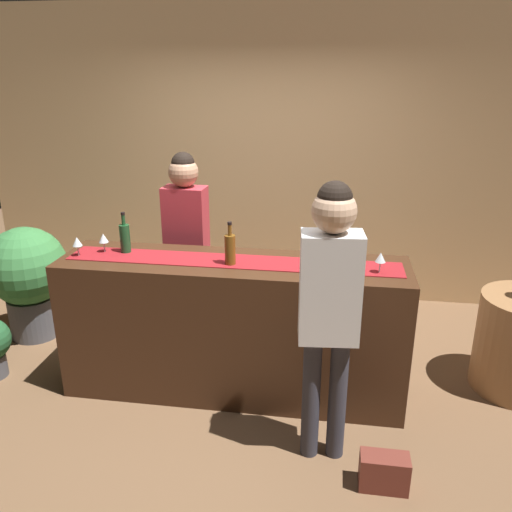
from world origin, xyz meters
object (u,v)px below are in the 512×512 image
at_px(wine_bottle_amber, 230,249).
at_px(bartender, 186,232).
at_px(wine_glass_mid_counter, 103,239).
at_px(wine_glass_far_end, 380,258).
at_px(customer_sipping, 330,296).
at_px(handbag, 384,472).
at_px(potted_plant_tall, 28,275).
at_px(wine_glass_near_customer, 77,242).
at_px(wine_bottle_green, 125,238).

distance_m(wine_bottle_amber, bartender, 0.81).
height_order(wine_glass_mid_counter, wine_glass_far_end, same).
bearing_deg(bartender, customer_sipping, 137.11).
bearing_deg(wine_bottle_amber, handbag, -37.09).
bearing_deg(handbag, wine_glass_far_end, 93.39).
height_order(wine_bottle_amber, bartender, bartender).
bearing_deg(wine_glass_far_end, potted_plant_tall, 167.94).
height_order(wine_bottle_amber, customer_sipping, customer_sipping).
distance_m(wine_glass_near_customer, wine_glass_far_end, 2.10).
relative_size(bartender, handbag, 6.02).
bearing_deg(wine_glass_far_end, customer_sipping, -120.03).
height_order(customer_sipping, handbag, customer_sipping).
bearing_deg(potted_plant_tall, wine_glass_far_end, -12.06).
bearing_deg(potted_plant_tall, handbag, -25.27).
relative_size(wine_glass_near_customer, customer_sipping, 0.08).
bearing_deg(customer_sipping, handbag, -38.77).
bearing_deg(wine_glass_mid_counter, wine_glass_near_customer, -144.85).
relative_size(wine_glass_near_customer, bartender, 0.09).
relative_size(bartender, customer_sipping, 0.97).
distance_m(wine_glass_mid_counter, bartender, 0.71).
bearing_deg(wine_bottle_amber, wine_glass_far_end, -0.48).
xyz_separation_m(wine_glass_near_customer, bartender, (0.61, 0.64, -0.09)).
distance_m(wine_bottle_green, customer_sipping, 1.63).
bearing_deg(bartender, wine_glass_far_end, 159.05).
relative_size(wine_bottle_amber, bartender, 0.18).
bearing_deg(potted_plant_tall, wine_glass_mid_counter, -27.47).
relative_size(wine_bottle_amber, wine_glass_near_customer, 2.10).
bearing_deg(customer_sipping, wine_glass_near_customer, 157.26).
distance_m(wine_bottle_amber, handbag, 1.67).
height_order(wine_bottle_amber, wine_glass_far_end, wine_bottle_amber).
xyz_separation_m(wine_bottle_amber, wine_glass_far_end, (1.00, -0.01, -0.01)).
bearing_deg(wine_glass_far_end, wine_glass_near_customer, 179.80).
bearing_deg(wine_glass_mid_counter, wine_bottle_green, 7.87).
bearing_deg(wine_bottle_amber, wine_glass_mid_counter, 173.72).
distance_m(wine_glass_far_end, bartender, 1.63).
relative_size(wine_bottle_green, handbag, 1.08).
distance_m(wine_glass_mid_counter, potted_plant_tall, 1.25).
height_order(wine_glass_mid_counter, customer_sipping, customer_sipping).
xyz_separation_m(wine_glass_far_end, handbag, (0.05, -0.78, -1.02)).
distance_m(wine_bottle_green, wine_glass_near_customer, 0.33).
relative_size(wine_bottle_green, customer_sipping, 0.17).
bearing_deg(potted_plant_tall, wine_bottle_green, -23.32).
height_order(wine_glass_near_customer, bartender, bartender).
distance_m(wine_bottle_green, handbag, 2.30).
bearing_deg(handbag, potted_plant_tall, 154.73).
xyz_separation_m(wine_glass_mid_counter, customer_sipping, (1.63, -0.66, -0.05)).
bearing_deg(bartender, wine_bottle_green, 61.84).
bearing_deg(wine_bottle_amber, potted_plant_tall, 162.29).
relative_size(wine_glass_mid_counter, bartender, 0.09).
bearing_deg(potted_plant_tall, bartender, 0.78).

